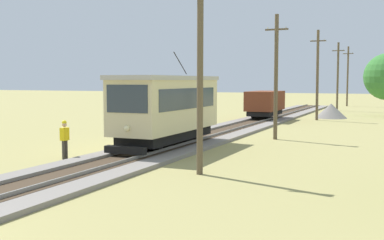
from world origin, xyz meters
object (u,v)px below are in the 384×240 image
at_px(red_tram, 167,107).
at_px(utility_pole_mid, 276,76).
at_px(utility_pole_near_tram, 200,68).
at_px(utility_pole_distant, 338,76).
at_px(utility_pole_horizon, 348,76).
at_px(utility_pole_far, 317,74).
at_px(track_worker, 65,138).
at_px(freight_car, 265,103).
at_px(gravel_pile, 331,111).

bearing_deg(red_tram, utility_pole_mid, 56.52).
xyz_separation_m(utility_pole_near_tram, utility_pole_distant, (0.00, 42.06, 0.07)).
bearing_deg(utility_pole_mid, utility_pole_horizon, 90.00).
bearing_deg(utility_pole_horizon, utility_pole_far, -90.00).
xyz_separation_m(utility_pole_horizon, track_worker, (-7.02, -52.44, -3.25)).
height_order(freight_car, utility_pole_near_tram, utility_pole_near_tram).
bearing_deg(utility_pole_distant, utility_pole_near_tram, -90.00).
height_order(utility_pole_far, gravel_pile, utility_pole_far).
xyz_separation_m(red_tram, gravel_pile, (5.04, 24.72, -1.49)).
xyz_separation_m(utility_pole_horizon, gravel_pile, (0.86, -22.94, -3.54)).
xyz_separation_m(utility_pole_near_tram, track_worker, (-7.02, 0.79, -3.06)).
xyz_separation_m(utility_pole_mid, utility_pole_far, (0.00, 15.42, 0.27)).
distance_m(utility_pole_mid, track_worker, 13.45).
relative_size(freight_car, utility_pole_near_tram, 0.66).
height_order(freight_car, utility_pole_horizon, utility_pole_horizon).
relative_size(utility_pole_near_tram, gravel_pile, 2.63).
relative_size(red_tram, utility_pole_far, 1.06).
relative_size(red_tram, freight_car, 1.64).
distance_m(utility_pole_near_tram, utility_pole_distant, 42.06).
height_order(utility_pole_near_tram, utility_pole_mid, utility_pole_near_tram).
bearing_deg(utility_pole_far, utility_pole_distant, 90.00).
bearing_deg(utility_pole_distant, track_worker, -99.65).
bearing_deg(utility_pole_mid, track_worker, -122.29).
bearing_deg(utility_pole_far, freight_car, -152.28).
relative_size(red_tram, utility_pole_mid, 1.13).
height_order(red_tram, freight_car, red_tram).
bearing_deg(freight_car, utility_pole_near_tram, -80.54).
bearing_deg(gravel_pile, track_worker, -104.95).
distance_m(freight_car, utility_pole_horizon, 28.55).
bearing_deg(utility_pole_far, track_worker, -104.82).
bearing_deg(utility_pole_distant, gravel_pile, -85.81).
height_order(utility_pole_horizon, track_worker, utility_pole_horizon).
distance_m(red_tram, utility_pole_mid, 7.76).
distance_m(utility_pole_distant, gravel_pile, 12.28).
bearing_deg(utility_pole_distant, utility_pole_horizon, 90.00).
height_order(utility_pole_near_tram, utility_pole_far, utility_pole_far).
relative_size(utility_pole_distant, track_worker, 4.50).
bearing_deg(utility_pole_horizon, utility_pole_distant, -90.00).
bearing_deg(freight_car, track_worker, -96.64).
bearing_deg(red_tram, utility_pole_distant, 83.47).
relative_size(freight_car, utility_pole_far, 0.64).
xyz_separation_m(utility_pole_near_tram, utility_pole_horizon, (0.00, 53.23, 0.19)).
bearing_deg(track_worker, freight_car, -92.78).
distance_m(utility_pole_mid, utility_pole_far, 15.42).
distance_m(utility_pole_horizon, track_worker, 53.01).
bearing_deg(utility_pole_horizon, gravel_pile, -87.85).
relative_size(utility_pole_near_tram, utility_pole_horizon, 0.95).
distance_m(utility_pole_far, utility_pole_horizon, 25.92).
relative_size(red_tram, utility_pole_distant, 1.06).
bearing_deg(freight_car, utility_pole_distant, 76.14).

